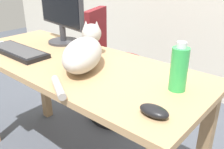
{
  "coord_description": "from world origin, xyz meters",
  "views": [
    {
      "loc": [
        0.98,
        -0.82,
        1.22
      ],
      "look_at": [
        0.37,
        -0.11,
        0.82
      ],
      "focal_mm": 39.6,
      "sensor_mm": 36.0,
      "label": 1
    }
  ],
  "objects_px": {
    "monitor": "(61,8)",
    "cat": "(84,52)",
    "keyboard": "(18,51)",
    "computer_mouse": "(154,111)",
    "office_chair": "(112,73)",
    "water_bottle": "(179,69)"
  },
  "relations": [
    {
      "from": "office_chair",
      "to": "monitor",
      "type": "distance_m",
      "value": 0.73
    },
    {
      "from": "office_chair",
      "to": "cat",
      "type": "relative_size",
      "value": 1.74
    },
    {
      "from": "monitor",
      "to": "cat",
      "type": "distance_m",
      "value": 0.5
    },
    {
      "from": "keyboard",
      "to": "computer_mouse",
      "type": "distance_m",
      "value": 0.97
    },
    {
      "from": "keyboard",
      "to": "cat",
      "type": "xyz_separation_m",
      "value": [
        0.46,
        0.11,
        0.07
      ]
    },
    {
      "from": "keyboard",
      "to": "water_bottle",
      "type": "bearing_deg",
      "value": 10.92
    },
    {
      "from": "cat",
      "to": "computer_mouse",
      "type": "distance_m",
      "value": 0.54
    },
    {
      "from": "office_chair",
      "to": "water_bottle",
      "type": "height_order",
      "value": "water_bottle"
    },
    {
      "from": "computer_mouse",
      "to": "office_chair",
      "type": "bearing_deg",
      "value": 137.73
    },
    {
      "from": "cat",
      "to": "computer_mouse",
      "type": "xyz_separation_m",
      "value": [
        0.51,
        -0.16,
        -0.06
      ]
    },
    {
      "from": "computer_mouse",
      "to": "cat",
      "type": "bearing_deg",
      "value": 162.87
    },
    {
      "from": "monitor",
      "to": "water_bottle",
      "type": "bearing_deg",
      "value": -8.65
    },
    {
      "from": "office_chair",
      "to": "keyboard",
      "type": "distance_m",
      "value": 0.85
    },
    {
      "from": "keyboard",
      "to": "cat",
      "type": "bearing_deg",
      "value": 13.24
    },
    {
      "from": "computer_mouse",
      "to": "monitor",
      "type": "bearing_deg",
      "value": 158.59
    },
    {
      "from": "keyboard",
      "to": "computer_mouse",
      "type": "bearing_deg",
      "value": -2.96
    },
    {
      "from": "computer_mouse",
      "to": "water_bottle",
      "type": "distance_m",
      "value": 0.24
    },
    {
      "from": "cat",
      "to": "computer_mouse",
      "type": "relative_size",
      "value": 4.82
    },
    {
      "from": "office_chair",
      "to": "keyboard",
      "type": "xyz_separation_m",
      "value": [
        -0.08,
        -0.76,
        0.37
      ]
    },
    {
      "from": "monitor",
      "to": "computer_mouse",
      "type": "relative_size",
      "value": 4.35
    },
    {
      "from": "computer_mouse",
      "to": "water_bottle",
      "type": "height_order",
      "value": "water_bottle"
    },
    {
      "from": "office_chair",
      "to": "cat",
      "type": "xyz_separation_m",
      "value": [
        0.38,
        -0.65,
        0.44
      ]
    }
  ]
}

